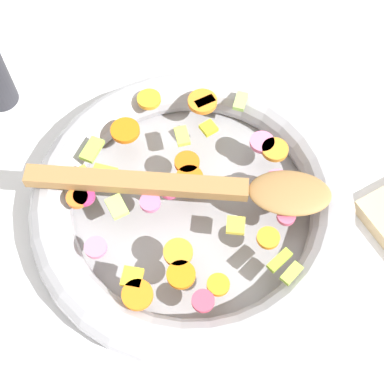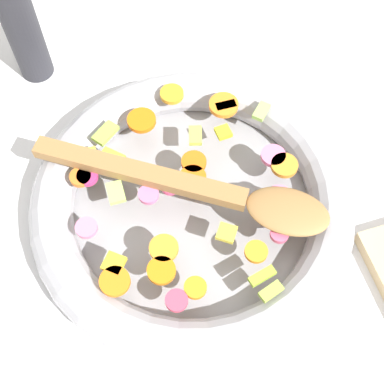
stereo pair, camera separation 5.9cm
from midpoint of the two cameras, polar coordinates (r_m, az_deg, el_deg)
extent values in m
plane|color=silver|center=(0.64, -2.65, -2.39)|extent=(4.00, 4.00, 0.00)
cylinder|color=gray|center=(0.63, -2.67, -2.15)|extent=(0.32, 0.32, 0.01)
torus|color=#9E9EA5|center=(0.61, -2.75, -1.36)|extent=(0.37, 0.37, 0.05)
cylinder|color=orange|center=(0.55, -8.98, -11.09)|extent=(0.04, 0.04, 0.01)
cylinder|color=orange|center=(0.55, -4.29, -9.10)|extent=(0.04, 0.04, 0.01)
cylinder|color=orange|center=(0.55, -0.31, -10.17)|extent=(0.03, 0.03, 0.01)
cylinder|color=orange|center=(0.56, -4.53, -6.75)|extent=(0.04, 0.04, 0.01)
cylinder|color=orange|center=(0.60, -3.09, 1.24)|extent=(0.04, 0.04, 0.01)
cylinder|color=orange|center=(0.66, -7.19, 9.57)|extent=(0.03, 0.03, 0.01)
cylinder|color=orange|center=(0.62, 6.30, 4.07)|extent=(0.04, 0.04, 0.01)
cylinder|color=orange|center=(0.66, -1.48, 9.41)|extent=(0.05, 0.05, 0.01)
cylinder|color=orange|center=(0.60, -14.89, -0.88)|extent=(0.03, 0.03, 0.01)
cylinder|color=orange|center=(0.61, -3.32, 2.91)|extent=(0.04, 0.04, 0.01)
cylinder|color=orange|center=(0.57, 5.19, -5.19)|extent=(0.03, 0.03, 0.01)
cylinder|color=orange|center=(0.64, -9.79, 6.25)|extent=(0.04, 0.04, 0.01)
cube|color=#92B230|center=(0.56, 6.33, -7.54)|extent=(0.03, 0.02, 0.01)
cube|color=#98C133|center=(0.61, -11.96, 2.00)|extent=(0.03, 0.03, 0.01)
cube|color=#BECF4A|center=(0.63, -3.77, 5.74)|extent=(0.02, 0.03, 0.01)
cube|color=#AED661|center=(0.59, -10.88, -1.83)|extent=(0.02, 0.03, 0.01)
cube|color=#BDC855|center=(0.65, -1.22, 9.33)|extent=(0.02, 0.01, 0.01)
cube|color=#A6DA61|center=(0.66, 2.61, 9.43)|extent=(0.03, 0.03, 0.01)
cube|color=#96BE46|center=(0.63, -13.27, 4.19)|extent=(0.04, 0.03, 0.01)
cube|color=#99BC42|center=(0.55, 7.57, -8.89)|extent=(0.03, 0.02, 0.01)
cylinder|color=#D34472|center=(0.59, -5.26, -0.06)|extent=(0.03, 0.03, 0.01)
cylinder|color=pink|center=(0.60, 6.34, 0.89)|extent=(0.03, 0.03, 0.01)
cylinder|color=pink|center=(0.59, -7.37, -1.39)|extent=(0.03, 0.03, 0.01)
cylinder|color=pink|center=(0.62, 4.81, 5.07)|extent=(0.04, 0.04, 0.01)
cylinder|color=#CD415A|center=(0.54, -2.00, -11.85)|extent=(0.03, 0.03, 0.01)
cylinder|color=#CD2E69|center=(0.60, -14.20, -0.67)|extent=(0.03, 0.03, 0.01)
cylinder|color=pink|center=(0.57, -13.16, -6.06)|extent=(0.03, 0.03, 0.01)
cylinder|color=#DA4A86|center=(0.61, -11.55, 1.02)|extent=(0.02, 0.02, 0.01)
cylinder|color=#D85679|center=(0.58, 7.17, -2.89)|extent=(0.03, 0.03, 0.01)
cube|color=gold|center=(0.56, -9.48, -9.26)|extent=(0.03, 0.03, 0.01)
cube|color=gold|center=(0.63, -0.89, 6.61)|extent=(0.02, 0.02, 0.01)
cube|color=yellow|center=(0.62, -14.62, 1.29)|extent=(0.02, 0.02, 0.01)
cube|color=gold|center=(0.57, 1.73, -3.86)|extent=(0.03, 0.03, 0.01)
cube|color=olive|center=(0.59, -8.84, 0.73)|extent=(0.22, 0.15, 0.01)
ellipsoid|color=olive|center=(0.58, 7.57, -0.36)|extent=(0.11, 0.10, 0.01)
camera|label=1|loc=(0.03, -92.87, -5.31)|focal=50.00mm
camera|label=2|loc=(0.03, 87.13, 5.31)|focal=50.00mm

